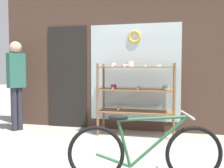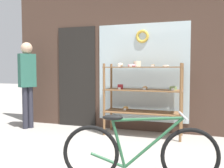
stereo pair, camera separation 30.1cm
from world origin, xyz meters
TOP-DOWN VIEW (x-y plane):
  - storefront_facade at (-0.04, 2.91)m, footprint 5.18×0.13m
  - display_case at (0.27, 2.55)m, footprint 1.40×0.46m
  - bicycle at (0.62, 0.62)m, footprint 1.64×0.53m
  - pedestrian at (-2.08, 2.35)m, footprint 0.33×0.37m

SIDE VIEW (x-z plane):
  - bicycle at x=0.62m, z-range -0.04..0.71m
  - display_case at x=0.27m, z-range 0.15..1.52m
  - pedestrian at x=-2.08m, z-range 0.17..1.93m
  - storefront_facade at x=-0.04m, z-range -0.04..3.19m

